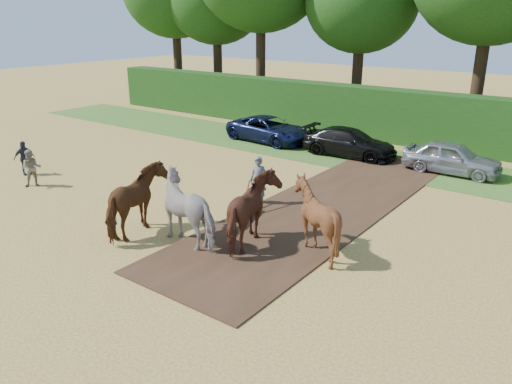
{
  "coord_description": "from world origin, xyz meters",
  "views": [
    {
      "loc": [
        10.09,
        -9.24,
        6.98
      ],
      "look_at": [
        0.7,
        3.37,
        1.4
      ],
      "focal_mm": 35.0,
      "sensor_mm": 36.0,
      "label": 1
    }
  ],
  "objects_px": {
    "parked_cars": "(438,156)",
    "spectator_near": "(32,168)",
    "plough_team": "(224,209)",
    "spectator_far": "(24,158)"
  },
  "relations": [
    {
      "from": "parked_cars",
      "to": "spectator_near",
      "type": "bearing_deg",
      "value": -136.15
    },
    {
      "from": "parked_cars",
      "to": "plough_team",
      "type": "bearing_deg",
      "value": -104.04
    },
    {
      "from": "spectator_near",
      "to": "parked_cars",
      "type": "xyz_separation_m",
      "value": [
        13.21,
        12.69,
        -0.09
      ]
    },
    {
      "from": "spectator_far",
      "to": "parked_cars",
      "type": "bearing_deg",
      "value": -41.64
    },
    {
      "from": "spectator_near",
      "to": "parked_cars",
      "type": "relative_size",
      "value": 0.06
    },
    {
      "from": "plough_team",
      "to": "parked_cars",
      "type": "relative_size",
      "value": 0.29
    },
    {
      "from": "spectator_near",
      "to": "parked_cars",
      "type": "distance_m",
      "value": 18.32
    },
    {
      "from": "spectator_near",
      "to": "spectator_far",
      "type": "xyz_separation_m",
      "value": [
        -1.89,
        0.73,
        -0.02
      ]
    },
    {
      "from": "spectator_near",
      "to": "parked_cars",
      "type": "height_order",
      "value": "spectator_near"
    },
    {
      "from": "spectator_far",
      "to": "plough_team",
      "type": "distance_m",
      "value": 12.09
    }
  ]
}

